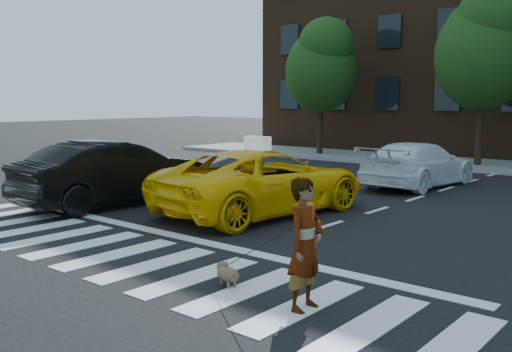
% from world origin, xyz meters
% --- Properties ---
extents(ground, '(120.00, 120.00, 0.00)m').
position_xyz_m(ground, '(0.00, 0.00, 0.00)').
color(ground, black).
rests_on(ground, ground).
extents(crosswalk, '(13.00, 2.40, 0.01)m').
position_xyz_m(crosswalk, '(0.00, 0.00, 0.01)').
color(crosswalk, silver).
rests_on(crosswalk, ground).
extents(stop_line, '(12.00, 0.30, 0.01)m').
position_xyz_m(stop_line, '(0.00, 1.60, 0.01)').
color(stop_line, silver).
rests_on(stop_line, ground).
extents(sidewalk_far, '(30.00, 4.00, 0.15)m').
position_xyz_m(sidewalk_far, '(0.00, 17.50, 0.07)').
color(sidewalk_far, slate).
rests_on(sidewalk_far, ground).
extents(tree_left, '(3.39, 3.38, 6.50)m').
position_xyz_m(tree_left, '(-6.97, 17.00, 4.44)').
color(tree_left, black).
rests_on(tree_left, ground).
extents(tree_mid, '(3.69, 3.69, 7.10)m').
position_xyz_m(tree_mid, '(0.53, 17.00, 4.85)').
color(tree_mid, black).
rests_on(tree_mid, ground).
extents(taxi, '(3.17, 5.81, 1.54)m').
position_xyz_m(taxi, '(-0.37, 4.53, 0.77)').
color(taxi, '#FFBA05').
rests_on(taxi, ground).
extents(black_sedan, '(2.02, 5.16, 1.67)m').
position_xyz_m(black_sedan, '(-4.05, 2.93, 0.84)').
color(black_sedan, black).
rests_on(black_sedan, ground).
extents(white_suv, '(2.24, 4.92, 1.40)m').
position_xyz_m(white_suv, '(0.68, 10.99, 0.70)').
color(white_suv, white).
rests_on(white_suv, ground).
extents(woman, '(0.46, 0.66, 1.74)m').
position_xyz_m(woman, '(4.08, -0.06, 0.87)').
color(woman, '#999999').
rests_on(woman, ground).
extents(dog, '(0.54, 0.36, 0.32)m').
position_xyz_m(dog, '(2.63, 0.01, 0.19)').
color(dog, brown).
rests_on(dog, ground).
extents(taxi_sign, '(0.68, 0.35, 0.32)m').
position_xyz_m(taxi_sign, '(-0.37, 4.33, 1.70)').
color(taxi_sign, white).
rests_on(taxi_sign, taxi).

